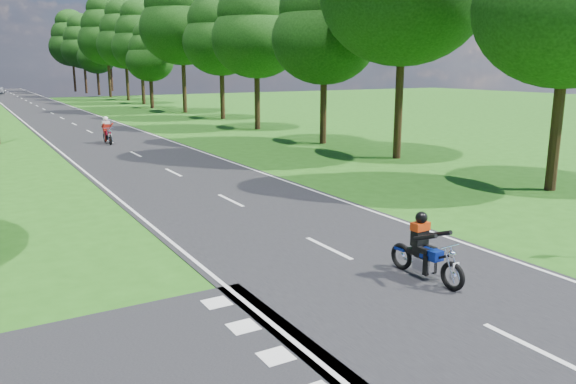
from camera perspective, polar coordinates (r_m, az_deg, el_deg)
ground at (r=12.90m, az=9.18°, el=-8.16°), size 160.00×160.00×0.00m
main_road at (r=59.94m, az=-22.83°, el=7.37°), size 7.00×140.00×0.02m
road_markings at (r=58.07m, az=-22.72°, el=7.26°), size 7.40×140.00×0.01m
treeline at (r=70.03m, az=-23.39°, el=14.73°), size 40.00×115.35×14.78m
rider_near_blue at (r=12.47m, az=13.92°, el=-5.41°), size 0.69×1.80×1.48m
rider_far_red at (r=35.25m, az=-17.91°, el=6.01°), size 0.70×1.94×1.60m
distant_car at (r=105.06m, az=-27.25°, el=9.19°), size 1.86×3.79×1.25m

